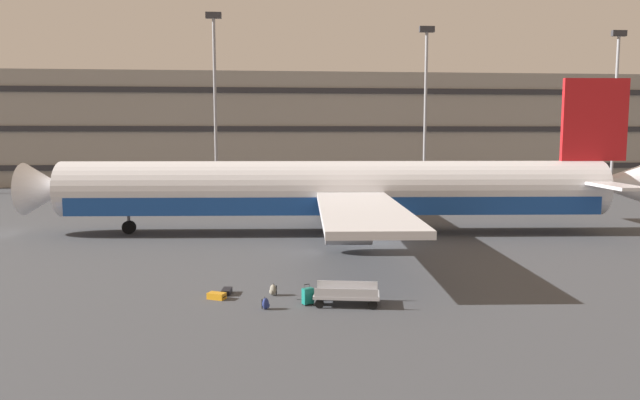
% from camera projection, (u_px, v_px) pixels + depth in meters
% --- Properties ---
extents(ground_plane, '(600.00, 600.00, 0.00)m').
position_uv_depth(ground_plane, '(375.00, 242.00, 37.28)').
color(ground_plane, '#424449').
extents(terminal_structure, '(138.90, 21.16, 14.89)m').
position_uv_depth(terminal_structure, '(313.00, 129.00, 87.82)').
color(terminal_structure, gray).
rests_on(terminal_structure, ground_plane).
extents(airliner, '(43.08, 34.92, 10.55)m').
position_uv_depth(airliner, '(340.00, 191.00, 40.38)').
color(airliner, silver).
rests_on(airliner, ground_plane).
extents(light_mast_left, '(1.80, 0.50, 20.65)m').
position_uv_depth(light_mast_left, '(215.00, 89.00, 68.41)').
color(light_mast_left, gray).
rests_on(light_mast_left, ground_plane).
extents(light_mast_center_left, '(1.80, 0.50, 19.46)m').
position_uv_depth(light_mast_center_left, '(426.00, 95.00, 70.60)').
color(light_mast_center_left, gray).
rests_on(light_mast_center_left, ground_plane).
extents(light_mast_center_right, '(1.80, 0.50, 19.33)m').
position_uv_depth(light_mast_center_right, '(616.00, 97.00, 72.65)').
color(light_mast_center_right, gray).
rests_on(light_mast_center_right, ground_plane).
extents(suitcase_orange, '(0.45, 0.85, 0.23)m').
position_uv_depth(suitcase_orange, '(227.00, 291.00, 25.15)').
color(suitcase_orange, black).
rests_on(suitcase_orange, ground_plane).
extents(suitcase_upright, '(0.50, 0.43, 0.83)m').
position_uv_depth(suitcase_upright, '(308.00, 296.00, 23.54)').
color(suitcase_upright, '#147266').
rests_on(suitcase_upright, ground_plane).
extents(suitcase_silver, '(0.83, 0.68, 0.26)m').
position_uv_depth(suitcase_silver, '(217.00, 296.00, 24.40)').
color(suitcase_silver, orange).
rests_on(suitcase_silver, ground_plane).
extents(backpack_large, '(0.37, 0.40, 0.50)m').
position_uv_depth(backpack_large, '(266.00, 304.00, 22.95)').
color(backpack_large, navy).
rests_on(backpack_large, ground_plane).
extents(backpack_teal, '(0.39, 0.40, 0.52)m').
position_uv_depth(backpack_teal, '(273.00, 290.00, 24.92)').
color(backpack_teal, gray).
rests_on(backpack_teal, ground_plane).
extents(baggage_cart, '(3.37, 1.72, 0.82)m').
position_uv_depth(baggage_cart, '(346.00, 294.00, 23.53)').
color(baggage_cart, '#B7B7BC').
rests_on(baggage_cart, ground_plane).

